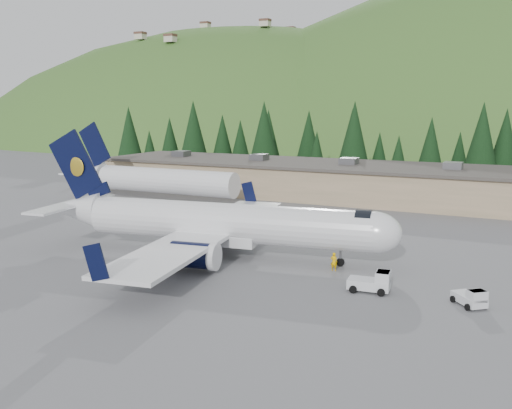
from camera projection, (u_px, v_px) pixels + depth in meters
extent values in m
plane|color=slate|center=(228.00, 257.00, 53.12)|extent=(600.00, 600.00, 0.00)
cylinder|color=white|center=(228.00, 223.00, 52.56)|extent=(27.01, 7.37, 3.60)
ellipsoid|color=white|center=(375.00, 232.00, 48.54)|extent=(5.14, 4.22, 3.60)
cylinder|color=black|center=(363.00, 227.00, 48.76)|extent=(1.75, 3.12, 2.96)
cone|color=white|center=(76.00, 209.00, 57.38)|extent=(6.19, 4.38, 3.60)
cube|color=white|center=(218.00, 238.00, 53.11)|extent=(8.01, 4.12, 0.96)
cube|color=white|center=(209.00, 231.00, 53.30)|extent=(9.84, 32.93, 0.33)
cube|color=black|center=(249.00, 192.00, 68.77)|extent=(1.94, 0.42, 2.75)
cube|color=black|center=(96.00, 262.00, 38.27)|extent=(1.94, 0.42, 2.75)
cylinder|color=black|center=(238.00, 228.00, 58.36)|extent=(4.29, 2.75, 2.20)
cylinder|color=white|center=(255.00, 230.00, 57.81)|extent=(0.90, 2.39, 2.33)
cube|color=white|center=(238.00, 223.00, 58.27)|extent=(2.12, 0.54, 0.86)
cylinder|color=black|center=(194.00, 255.00, 47.95)|extent=(4.29, 2.75, 2.20)
cylinder|color=white|center=(214.00, 257.00, 47.41)|extent=(0.90, 2.39, 2.33)
cube|color=white|center=(194.00, 249.00, 47.86)|extent=(2.12, 0.54, 0.86)
cube|color=black|center=(76.00, 165.00, 56.55)|extent=(5.89, 1.13, 7.02)
ellipsoid|color=gold|center=(79.00, 166.00, 56.70)|extent=(1.90, 0.44, 1.89)
ellipsoid|color=gold|center=(76.00, 167.00, 56.34)|extent=(1.90, 0.44, 1.89)
cube|color=black|center=(99.00, 191.00, 56.23)|extent=(2.65, 0.61, 1.90)
cube|color=white|center=(72.00, 204.00, 57.44)|extent=(4.16, 12.18, 0.21)
cylinder|color=slate|center=(340.00, 257.00, 49.82)|extent=(0.22, 0.22, 1.72)
cylinder|color=black|center=(340.00, 262.00, 49.90)|extent=(0.76, 0.37, 0.73)
cylinder|color=slate|center=(210.00, 238.00, 56.24)|extent=(0.26, 0.26, 1.91)
cylinder|color=black|center=(213.00, 243.00, 56.20)|extent=(1.09, 0.48, 1.05)
cylinder|color=black|center=(206.00, 242.00, 56.43)|extent=(1.09, 0.48, 1.05)
cylinder|color=slate|center=(188.00, 251.00, 51.40)|extent=(0.26, 0.26, 1.91)
cylinder|color=black|center=(192.00, 256.00, 51.36)|extent=(1.09, 0.48, 1.05)
cylinder|color=black|center=(184.00, 255.00, 51.59)|extent=(1.09, 0.48, 1.05)
cylinder|color=white|center=(167.00, 181.00, 81.54)|extent=(22.00, 3.60, 3.60)
cone|color=white|center=(91.00, 174.00, 87.54)|extent=(5.00, 3.60, 3.60)
cube|color=black|center=(95.00, 145.00, 86.31)|extent=(5.82, 0.28, 6.89)
cube|color=white|center=(91.00, 171.00, 87.43)|extent=(2.40, 11.00, 0.20)
cube|color=silver|center=(369.00, 284.00, 43.17)|extent=(3.26, 1.86, 0.73)
cube|color=silver|center=(383.00, 278.00, 42.70)|extent=(1.18, 1.55, 0.94)
cube|color=black|center=(383.00, 272.00, 42.63)|extent=(1.07, 1.44, 0.10)
cylinder|color=black|center=(384.00, 286.00, 43.63)|extent=(0.60, 0.29, 0.58)
cylinder|color=black|center=(381.00, 293.00, 42.09)|extent=(0.60, 0.29, 0.58)
cylinder|color=black|center=(357.00, 283.00, 44.34)|extent=(0.60, 0.29, 0.58)
cylinder|color=black|center=(353.00, 289.00, 42.80)|extent=(0.60, 0.29, 0.58)
cube|color=silver|center=(469.00, 299.00, 40.13)|extent=(2.67, 2.80, 0.60)
cube|color=silver|center=(477.00, 296.00, 39.22)|extent=(1.48, 1.44, 0.78)
cube|color=black|center=(477.00, 291.00, 39.16)|extent=(1.36, 1.32, 0.09)
cylinder|color=black|center=(485.00, 305.00, 39.52)|extent=(0.46, 0.49, 0.48)
cylinder|color=black|center=(468.00, 307.00, 39.17)|extent=(0.46, 0.49, 0.48)
cylinder|color=black|center=(470.00, 297.00, 41.17)|extent=(0.46, 0.49, 0.48)
cylinder|color=black|center=(453.00, 299.00, 40.81)|extent=(0.46, 0.49, 0.48)
cube|color=#91805D|center=(317.00, 180.00, 88.52)|extent=(70.00, 16.00, 4.80)
cube|color=#47423D|center=(317.00, 164.00, 88.08)|extent=(71.00, 17.00, 0.40)
cube|color=slate|center=(181.00, 154.00, 98.74)|extent=(2.50, 2.50, 1.00)
cube|color=slate|center=(259.00, 157.00, 92.28)|extent=(2.50, 2.50, 1.00)
cube|color=slate|center=(349.00, 161.00, 85.81)|extent=(2.50, 2.50, 1.00)
cube|color=slate|center=(453.00, 166.00, 79.35)|extent=(2.50, 2.50, 1.00)
imported|color=#FFBA00|center=(334.00, 262.00, 48.48)|extent=(0.60, 0.41, 1.61)
cone|color=black|center=(128.00, 143.00, 133.14)|extent=(3.80, 3.80, 7.77)
cone|color=black|center=(129.00, 133.00, 125.35)|extent=(5.72, 5.72, 11.71)
cone|color=black|center=(150.00, 147.00, 126.09)|extent=(3.54, 3.54, 7.24)
cone|color=black|center=(170.00, 139.00, 126.78)|extent=(4.71, 4.71, 9.64)
cone|color=black|center=(191.00, 136.00, 125.85)|extent=(5.19, 5.19, 10.62)
cone|color=black|center=(194.00, 131.00, 118.97)|extent=(6.24, 6.24, 12.77)
cone|color=black|center=(223.00, 139.00, 119.12)|extent=(5.04, 5.04, 10.30)
cone|color=black|center=(240.00, 143.00, 117.47)|extent=(4.59, 4.59, 9.38)
cone|color=black|center=(268.00, 136.00, 120.25)|extent=(5.45, 5.45, 11.15)
cone|color=black|center=(264.00, 134.00, 109.73)|extent=(6.17, 6.17, 12.62)
cone|color=black|center=(309.00, 138.00, 115.37)|extent=(5.41, 5.41, 11.07)
cone|color=black|center=(317.00, 151.00, 109.62)|extent=(3.78, 3.78, 7.74)
cone|color=black|center=(352.00, 137.00, 114.00)|extent=(5.55, 5.55, 11.34)
cone|color=black|center=(354.00, 136.00, 104.39)|extent=(6.16, 6.16, 12.60)
cone|color=black|center=(379.00, 153.00, 105.65)|extent=(3.78, 3.78, 7.73)
cone|color=black|center=(398.00, 157.00, 99.97)|extent=(3.67, 3.67, 7.51)
cone|color=black|center=(431.00, 147.00, 98.76)|extent=(5.00, 5.00, 10.22)
cone|color=black|center=(459.00, 154.00, 101.58)|extent=(3.89, 3.89, 7.97)
cone|color=black|center=(482.00, 139.00, 95.42)|extent=(6.08, 6.08, 12.44)
cone|color=black|center=(505.00, 143.00, 95.79)|extent=(5.63, 5.63, 11.51)
ellipsoid|color=#325C1F|center=(236.00, 306.00, 255.43)|extent=(336.00, 240.00, 240.00)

